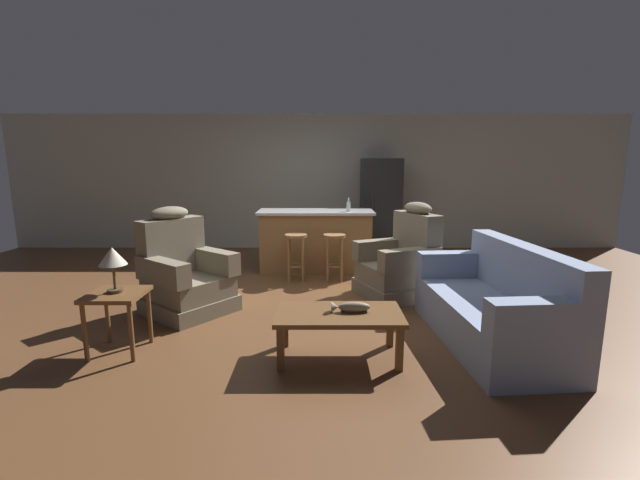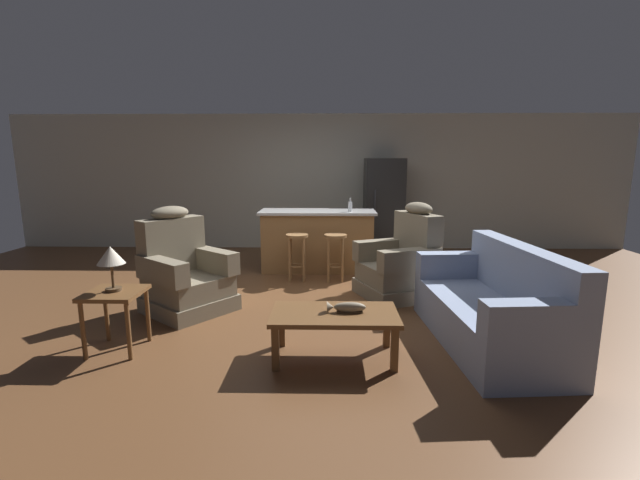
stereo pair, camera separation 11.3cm
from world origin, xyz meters
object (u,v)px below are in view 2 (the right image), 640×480
at_px(end_table, 115,302).
at_px(refrigerator, 383,207).
at_px(couch, 493,309).
at_px(coffee_table, 335,318).
at_px(bottle_tall_green, 350,206).
at_px(recliner_near_lamp, 184,274).
at_px(table_lamp, 111,257).
at_px(bar_stool_left, 297,249).
at_px(fish_figurine, 346,307).
at_px(recliner_near_island, 402,263).
at_px(bar_stool_right, 335,249).
at_px(kitchen_island, 318,240).

distance_m(end_table, refrigerator, 5.13).
bearing_deg(couch, coffee_table, 8.69).
bearing_deg(bottle_tall_green, refrigerator, 63.05).
bearing_deg(couch, refrigerator, -86.23).
bearing_deg(recliner_near_lamp, table_lamp, -65.23).
height_order(coffee_table, refrigerator, refrigerator).
bearing_deg(table_lamp, coffee_table, -3.76).
bearing_deg(refrigerator, bar_stool_left, -128.57).
distance_m(couch, recliner_near_lamp, 3.34).
bearing_deg(refrigerator, bottle_tall_green, -116.95).
distance_m(fish_figurine, couch, 1.44).
bearing_deg(refrigerator, couch, -82.11).
height_order(couch, end_table, couch).
height_order(recliner_near_island, refrigerator, refrigerator).
height_order(recliner_near_lamp, refrigerator, refrigerator).
relative_size(table_lamp, bar_stool_right, 0.60).
height_order(coffee_table, table_lamp, table_lamp).
relative_size(recliner_near_lamp, bar_stool_right, 1.76).
bearing_deg(couch, kitchen_island, -62.15).
relative_size(kitchen_island, bar_stool_right, 2.65).
height_order(recliner_near_lamp, table_lamp, recliner_near_lamp).
bearing_deg(table_lamp, bar_stool_right, 49.15).
xyz_separation_m(table_lamp, bar_stool_left, (1.48, 2.35, -0.40)).
bearing_deg(bar_stool_right, end_table, -130.61).
bearing_deg(table_lamp, refrigerator, 54.89).
relative_size(coffee_table, kitchen_island, 0.61).
height_order(end_table, bar_stool_right, bar_stool_right).
distance_m(kitchen_island, bar_stool_right, 0.69).
distance_m(couch, recliner_near_island, 1.59).
distance_m(recliner_near_lamp, table_lamp, 1.20).
relative_size(bar_stool_left, bar_stool_right, 1.00).
xyz_separation_m(recliner_near_island, kitchen_island, (-1.11, 1.31, 0.06)).
relative_size(recliner_near_island, kitchen_island, 0.67).
distance_m(recliner_near_lamp, refrigerator, 4.12).
height_order(recliner_near_island, bottle_tall_green, recliner_near_island).
distance_m(coffee_table, fish_figurine, 0.14).
bearing_deg(bottle_tall_green, end_table, -128.24).
bearing_deg(couch, table_lamp, -0.68).
bearing_deg(coffee_table, bar_stool_right, 89.05).
distance_m(recliner_near_island, bar_stool_left, 1.55).
xyz_separation_m(coffee_table, table_lamp, (-1.99, 0.13, 0.50)).
xyz_separation_m(coffee_table, bottle_tall_green, (0.27, 2.98, 0.67)).
height_order(table_lamp, bar_stool_right, table_lamp).
relative_size(table_lamp, bottle_tall_green, 1.96).
bearing_deg(bottle_tall_green, couch, -65.08).
bearing_deg(bar_stool_right, refrigerator, 63.65).
xyz_separation_m(coffee_table, kitchen_island, (-0.23, 3.11, 0.11)).
bearing_deg(fish_figurine, recliner_near_lamp, 146.41).
height_order(recliner_near_island, table_lamp, recliner_near_island).
relative_size(refrigerator, bottle_tall_green, 8.43).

